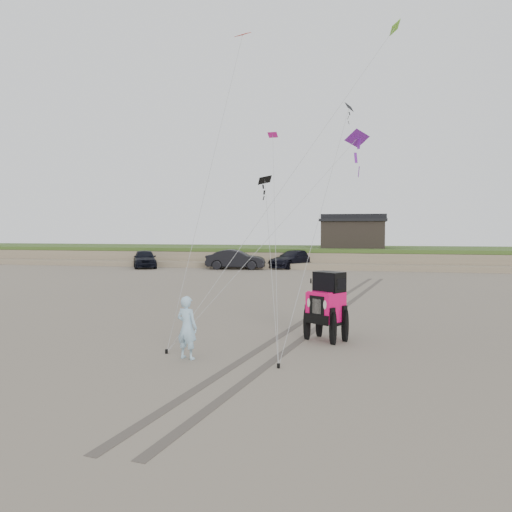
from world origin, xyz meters
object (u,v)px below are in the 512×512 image
object	(u,v)px
truck_a	(145,259)
man	(187,327)
cabin	(353,232)
truck_c	(294,259)
jeep	(326,313)
truck_b	(236,259)

from	to	relation	value
truck_a	man	size ratio (longest dim) A/B	2.89
man	cabin	bearing A→B (deg)	-78.33
truck_c	man	world-z (taller)	man
truck_a	jeep	bearing A→B (deg)	-82.68
truck_a	jeep	distance (m)	32.85
truck_a	truck_c	world-z (taller)	truck_a
truck_b	truck_c	world-z (taller)	truck_b
truck_c	truck_a	bearing A→B (deg)	-134.68
cabin	man	world-z (taller)	cabin
cabin	truck_c	distance (m)	7.81
truck_a	truck_c	bearing A→B (deg)	-16.27
truck_c	jeep	distance (m)	30.11
cabin	jeep	distance (m)	35.00
truck_a	man	world-z (taller)	man
truck_b	jeep	bearing A→B (deg)	-167.43
jeep	cabin	bearing A→B (deg)	123.15
cabin	truck_b	distance (m)	12.94
cabin	truck_a	bearing A→B (deg)	-156.48
truck_a	truck_b	distance (m)	8.64
truck_c	jeep	size ratio (longest dim) A/B	1.20
truck_a	man	distance (m)	33.66
truck_a	truck_b	bearing A→B (deg)	-26.22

